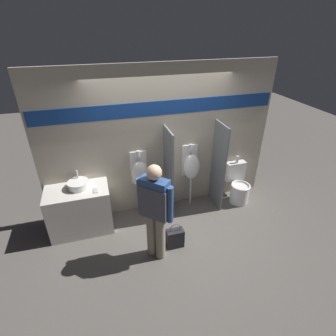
% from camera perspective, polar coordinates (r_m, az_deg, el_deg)
% --- Properties ---
extents(ground_plane, '(16.00, 16.00, 0.00)m').
position_cam_1_polar(ground_plane, '(4.95, 0.57, -11.59)').
color(ground_plane, '#5B5651').
extents(display_wall, '(4.22, 0.07, 2.70)m').
position_cam_1_polar(display_wall, '(4.70, -1.49, 5.77)').
color(display_wall, '#B2A893').
rests_on(display_wall, ground_plane).
extents(sink_counter, '(1.03, 0.59, 0.83)m').
position_cam_1_polar(sink_counter, '(4.79, -18.60, -8.64)').
color(sink_counter, silver).
rests_on(sink_counter, ground_plane).
extents(sink_basin, '(0.35, 0.35, 0.26)m').
position_cam_1_polar(sink_basin, '(4.58, -18.91, -3.42)').
color(sink_basin, white).
rests_on(sink_basin, sink_counter).
extents(cell_phone, '(0.07, 0.14, 0.01)m').
position_cam_1_polar(cell_phone, '(4.44, -15.49, -4.76)').
color(cell_phone, '#B7B7BC').
rests_on(cell_phone, sink_counter).
extents(divider_near_counter, '(0.03, 0.53, 1.69)m').
position_cam_1_polar(divider_near_counter, '(4.70, 0.12, -1.32)').
color(divider_near_counter, slate).
rests_on(divider_near_counter, ground_plane).
extents(divider_mid, '(0.03, 0.53, 1.69)m').
position_cam_1_polar(divider_mid, '(5.03, 10.89, 0.33)').
color(divider_mid, slate).
rests_on(divider_mid, ground_plane).
extents(urinal_near_counter, '(0.31, 0.28, 1.27)m').
position_cam_1_polar(urinal_near_counter, '(4.72, -6.07, -1.37)').
color(urinal_near_counter, silver).
rests_on(urinal_near_counter, ground_plane).
extents(urinal_far, '(0.31, 0.28, 1.27)m').
position_cam_1_polar(urinal_far, '(4.95, 5.12, 0.28)').
color(urinal_far, silver).
rests_on(urinal_far, ground_plane).
extents(toilet, '(0.40, 0.55, 0.92)m').
position_cam_1_polar(toilet, '(5.51, 15.04, -3.84)').
color(toilet, white).
rests_on(toilet, ground_plane).
extents(person_in_vest, '(0.45, 0.44, 1.62)m').
position_cam_1_polar(person_in_vest, '(3.76, -2.83, -8.51)').
color(person_in_vest, gray).
rests_on(person_in_vest, ground_plane).
extents(shopping_bag, '(0.28, 0.15, 0.46)m').
position_cam_1_polar(shopping_bag, '(4.40, 1.53, -14.99)').
color(shopping_bag, '#232328').
rests_on(shopping_bag, ground_plane).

